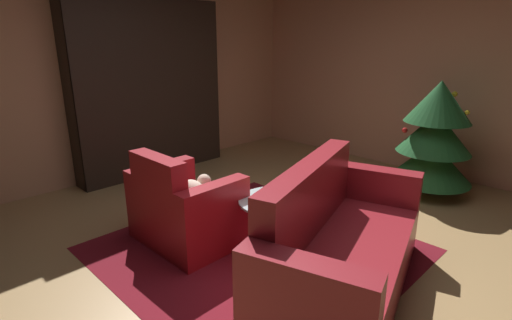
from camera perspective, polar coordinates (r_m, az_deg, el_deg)
ground_plane at (r=3.53m, az=3.12°, el=-13.18°), size 7.36×7.36×0.00m
wall_back at (r=5.76m, az=24.82°, el=11.18°), size 5.91×0.06×2.66m
wall_left at (r=5.46m, az=-20.62°, el=11.40°), size 0.06×6.25×2.66m
area_rug at (r=3.55m, az=0.01°, el=-12.91°), size 2.42×2.37×0.01m
bookshelf_unit at (r=5.53m, az=-13.97°, el=9.74°), size 0.33×2.11×2.29m
armchair_red at (r=3.61m, az=-10.48°, el=-7.25°), size 0.94×0.70×0.87m
couch_red at (r=2.96m, az=12.09°, el=-12.80°), size 1.29×2.00×0.95m
coffee_table at (r=3.38m, az=3.02°, el=-6.62°), size 0.66×0.66×0.47m
book_stack_on_table at (r=3.37m, az=3.11°, el=-4.80°), size 0.20×0.17×0.10m
bottle_on_table at (r=3.32m, az=6.21°, el=-4.46°), size 0.06×0.06×0.23m
decorated_tree at (r=5.00m, az=24.64°, el=3.09°), size 0.93×0.93×1.35m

